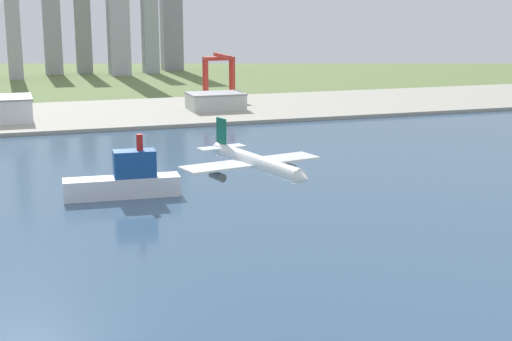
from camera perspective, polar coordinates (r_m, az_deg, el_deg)
The scene contains 8 objects.
ground_plane at distance 358.33m, azimuth -10.45°, elevation -0.24°, with size 2400.00×2400.00×0.00m, color olive.
water_bay at distance 300.71m, azimuth -8.76°, elevation -2.63°, with size 840.00×360.00×0.15m, color #385675.
industrial_pier at distance 543.99m, azimuth -13.41°, elevation 4.09°, with size 840.00×140.00×2.50m, color #A7A494.
airplane_landing at distance 180.70m, azimuth -0.06°, elevation 0.64°, with size 36.38×42.19×11.94m.
ferry_boat at distance 313.30m, azimuth -9.85°, elevation -0.71°, with size 47.90×14.15×25.82m.
port_crane_red at distance 608.66m, azimuth -2.80°, elevation 7.92°, with size 24.68×42.98×36.59m.
warehouse_annex at distance 550.56m, azimuth -3.08°, elevation 5.28°, with size 39.69×29.42×12.11m.
distant_skyline at distance 863.41m, azimuth -16.76°, elevation 11.37°, with size 368.44×77.95×159.29m.
Camera 1 is at (-48.47, -46.35, 78.04)m, focal length 52.75 mm.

